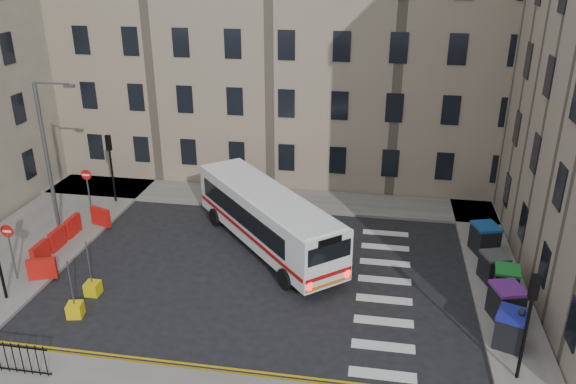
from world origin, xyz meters
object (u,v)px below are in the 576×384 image
(wheelie_bin_a, at_px, (511,329))
(wheelie_bin_d, at_px, (493,267))
(streetlamp, at_px, (47,158))
(bus, at_px, (267,216))
(wheelie_bin_c, at_px, (506,281))
(wheelie_bin_e, at_px, (485,238))
(bollard_yellow, at_px, (75,310))
(bollard_chevron, at_px, (93,288))
(pedestrian, at_px, (518,327))
(wheelie_bin_b, at_px, (506,302))

(wheelie_bin_a, relative_size, wheelie_bin_d, 1.09)
(streetlamp, height_order, bus, streetlamp)
(wheelie_bin_c, bearing_deg, wheelie_bin_a, -89.74)
(wheelie_bin_d, bearing_deg, bus, 153.42)
(wheelie_bin_e, xyz_separation_m, bollard_yellow, (-17.27, -8.28, -0.58))
(streetlamp, bearing_deg, bollard_chevron, -47.94)
(wheelie_bin_d, relative_size, bollard_yellow, 2.37)
(wheelie_bin_d, distance_m, bollard_yellow, 18.15)
(pedestrian, bearing_deg, bus, -39.98)
(bus, bearing_deg, pedestrian, -70.90)
(bollard_yellow, bearing_deg, wheelie_bin_d, 17.95)
(bollard_chevron, bearing_deg, wheelie_bin_d, 12.89)
(streetlamp, relative_size, wheelie_bin_d, 5.73)
(wheelie_bin_e, bearing_deg, bollard_yellow, -172.37)
(wheelie_bin_d, bearing_deg, bollard_chevron, 174.89)
(wheelie_bin_b, relative_size, bollard_chevron, 2.58)
(streetlamp, distance_m, wheelie_bin_b, 22.40)
(wheelie_bin_b, height_order, pedestrian, pedestrian)
(wheelie_bin_a, distance_m, pedestrian, 0.28)
(streetlamp, distance_m, wheelie_bin_d, 22.08)
(wheelie_bin_e, distance_m, bollard_chevron, 18.58)
(wheelie_bin_b, height_order, bollard_chevron, wheelie_bin_b)
(bus, height_order, wheelie_bin_d, bus)
(streetlamp, xyz_separation_m, wheelie_bin_c, (22.10, -2.14, -3.54))
(bus, height_order, wheelie_bin_c, bus)
(wheelie_bin_e, bearing_deg, streetlamp, 166.55)
(streetlamp, distance_m, wheelie_bin_c, 22.49)
(bus, height_order, bollard_yellow, bus)
(streetlamp, relative_size, wheelie_bin_e, 5.13)
(streetlamp, distance_m, bollard_chevron, 7.76)
(wheelie_bin_a, distance_m, bollard_chevron, 17.23)
(pedestrian, bearing_deg, wheelie_bin_d, -98.20)
(pedestrian, bearing_deg, wheelie_bin_c, -103.07)
(streetlamp, relative_size, bollard_yellow, 13.57)
(wheelie_bin_e, height_order, pedestrian, pedestrian)
(wheelie_bin_a, bearing_deg, pedestrian, 22.30)
(wheelie_bin_b, distance_m, wheelie_bin_c, 1.77)
(streetlamp, relative_size, pedestrian, 5.03)
(wheelie_bin_d, relative_size, bollard_chevron, 2.37)
(wheelie_bin_a, height_order, bollard_yellow, wheelie_bin_a)
(streetlamp, xyz_separation_m, wheelie_bin_b, (21.78, -3.88, -3.47))
(bus, bearing_deg, wheelie_bin_e, -35.01)
(wheelie_bin_b, bearing_deg, bollard_yellow, 172.72)
(wheelie_bin_a, bearing_deg, bus, 169.68)
(wheelie_bin_c, height_order, bollard_yellow, wheelie_bin_c)
(wheelie_bin_a, distance_m, wheelie_bin_b, 1.78)
(bus, bearing_deg, wheelie_bin_d, -49.30)
(wheelie_bin_a, bearing_deg, wheelie_bin_b, 106.17)
(wheelie_bin_c, height_order, bollard_chevron, wheelie_bin_c)
(streetlamp, relative_size, wheelie_bin_c, 6.33)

